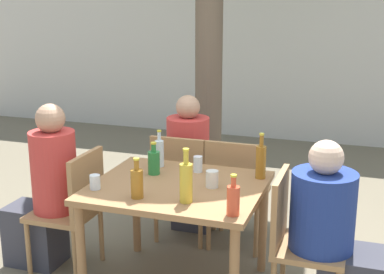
% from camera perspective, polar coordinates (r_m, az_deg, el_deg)
% --- Properties ---
extents(cafe_building_wall, '(10.00, 0.08, 2.80)m').
position_cam_1_polar(cafe_building_wall, '(7.43, 9.86, 10.33)').
color(cafe_building_wall, beige).
rests_on(cafe_building_wall, ground_plane).
extents(dining_table_front, '(1.12, 0.96, 0.75)m').
position_cam_1_polar(dining_table_front, '(3.56, -1.55, -6.51)').
color(dining_table_front, '#996B42').
rests_on(dining_table_front, ground_plane).
extents(patio_chair_0, '(0.44, 0.44, 0.90)m').
position_cam_1_polar(patio_chair_0, '(3.95, -12.47, -7.06)').
color(patio_chair_0, '#A87A4C').
rests_on(patio_chair_0, ground_plane).
extents(patio_chair_1, '(0.44, 0.44, 0.90)m').
position_cam_1_polar(patio_chair_1, '(3.45, 11.09, -10.27)').
color(patio_chair_1, '#A87A4C').
rests_on(patio_chair_1, ground_plane).
extents(patio_chair_2, '(0.44, 0.44, 0.90)m').
position_cam_1_polar(patio_chair_2, '(4.32, -1.07, -4.77)').
color(patio_chair_2, '#A87A4C').
rests_on(patio_chair_2, ground_plane).
extents(patio_chair_3, '(0.44, 0.44, 0.90)m').
position_cam_1_polar(patio_chair_3, '(4.19, 4.72, -5.41)').
color(patio_chair_3, '#A87A4C').
rests_on(patio_chair_3, ground_plane).
extents(person_seated_0, '(0.56, 0.32, 1.24)m').
position_cam_1_polar(person_seated_0, '(4.05, -15.35, -6.03)').
color(person_seated_0, '#383842').
rests_on(person_seated_0, ground_plane).
extents(person_seated_1, '(0.60, 0.39, 1.14)m').
position_cam_1_polar(person_seated_1, '(3.43, 15.02, -10.57)').
color(person_seated_1, '#383842').
rests_on(person_seated_1, ground_plane).
extents(person_seated_2, '(0.35, 0.57, 1.19)m').
position_cam_1_polar(person_seated_2, '(4.52, -0.06, -3.56)').
color(person_seated_2, '#383842').
rests_on(person_seated_2, ground_plane).
extents(amber_bottle_0, '(0.07, 0.07, 0.32)m').
position_cam_1_polar(amber_bottle_0, '(3.65, 7.36, -2.54)').
color(amber_bottle_0, '#9E661E').
rests_on(amber_bottle_0, dining_table_front).
extents(amber_bottle_1, '(0.08, 0.08, 0.26)m').
position_cam_1_polar(amber_bottle_1, '(3.29, -5.89, -4.86)').
color(amber_bottle_1, '#9E661E').
rests_on(amber_bottle_1, dining_table_front).
extents(oil_cruet_2, '(0.08, 0.08, 0.34)m').
position_cam_1_polar(oil_cruet_2, '(3.20, -0.64, -4.77)').
color(oil_cruet_2, gold).
rests_on(oil_cruet_2, dining_table_front).
extents(soda_bottle_3, '(0.07, 0.07, 0.24)m').
position_cam_1_polar(soda_bottle_3, '(3.04, 4.42, -6.66)').
color(soda_bottle_3, '#DB4C2D').
rests_on(soda_bottle_3, dining_table_front).
extents(green_bottle_4, '(0.08, 0.08, 0.23)m').
position_cam_1_polar(green_bottle_4, '(3.72, -4.09, -2.66)').
color(green_bottle_4, '#287A38').
rests_on(green_bottle_4, dining_table_front).
extents(water_bottle_5, '(0.06, 0.06, 0.27)m').
position_cam_1_polar(water_bottle_5, '(3.88, -3.49, -1.65)').
color(water_bottle_5, silver).
rests_on(water_bottle_5, dining_table_front).
extents(drinking_glass_0, '(0.06, 0.06, 0.11)m').
position_cam_1_polar(drinking_glass_0, '(3.77, 0.64, -2.91)').
color(drinking_glass_0, white).
rests_on(drinking_glass_0, dining_table_front).
extents(drinking_glass_1, '(0.08, 0.08, 0.11)m').
position_cam_1_polar(drinking_glass_1, '(3.47, 2.16, -4.50)').
color(drinking_glass_1, silver).
rests_on(drinking_glass_1, dining_table_front).
extents(drinking_glass_2, '(0.07, 0.07, 0.09)m').
position_cam_1_polar(drinking_glass_2, '(3.50, -10.31, -4.75)').
color(drinking_glass_2, white).
rests_on(drinking_glass_2, dining_table_front).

